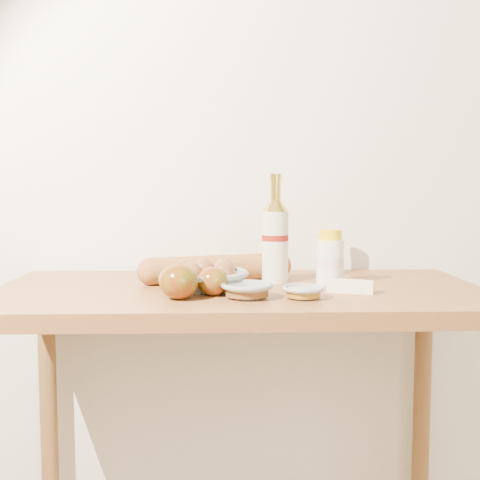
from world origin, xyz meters
name	(u,v)px	position (x,y,z in m)	size (l,w,h in m)	color
back_wall	(236,135)	(0.00, 1.51, 1.30)	(3.50, 0.02, 2.60)	#EFE4D0
table	(240,336)	(0.00, 1.18, 0.78)	(1.20, 0.60, 0.90)	#A06433
bourbon_bottle	(275,238)	(0.09, 1.26, 1.01)	(0.08, 0.08, 0.28)	beige
cream_bottle	(330,259)	(0.23, 1.22, 0.96)	(0.07, 0.07, 0.14)	white
egg_bowl	(206,277)	(-0.08, 1.15, 0.93)	(0.24, 0.24, 0.07)	gray
baguette	(217,268)	(-0.06, 1.27, 0.93)	(0.42, 0.19, 0.07)	#AD6C35
apple_yellowgreen	(173,280)	(-0.16, 1.10, 0.93)	(0.09, 0.09, 0.06)	olive
apple_redgreen_front	(179,281)	(-0.14, 1.03, 0.94)	(0.10, 0.10, 0.08)	maroon
apple_redgreen_right	(213,281)	(-0.06, 1.07, 0.93)	(0.09, 0.09, 0.07)	maroon
sugar_bowl	(247,290)	(0.01, 1.04, 0.92)	(0.14, 0.14, 0.03)	gray
syrup_bowl	(303,292)	(0.14, 1.03, 0.91)	(0.11, 0.11, 0.03)	#8E9B97
butter_stick	(350,286)	(0.26, 1.10, 0.91)	(0.11, 0.06, 0.03)	#FFF1C5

